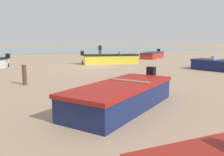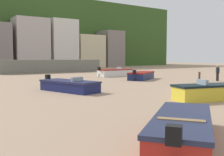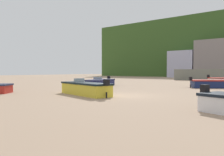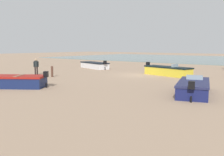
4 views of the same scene
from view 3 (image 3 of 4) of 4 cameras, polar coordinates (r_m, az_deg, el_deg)
ground_plane at (r=16.15m, az=2.54°, el=-4.38°), size 160.00×160.00×0.00m
harbor_pier at (r=44.13m, az=25.52°, el=0.68°), size 16.34×2.40×2.05m
townhouse_left at (r=64.64m, az=17.38°, el=3.25°), size 6.71×6.68×6.99m
townhouse_centre_left at (r=62.42m, az=23.56°, el=4.28°), size 7.06×6.54×9.25m
boat_yellow_0 at (r=16.70m, az=-6.67°, el=-2.61°), size 5.31×2.61×1.21m
boat_navy_2 at (r=25.75m, az=24.13°, el=-1.31°), size 4.87×4.07×1.14m
boat_navy_5 at (r=26.22m, az=-2.80°, el=-1.14°), size 3.02×5.02×1.10m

